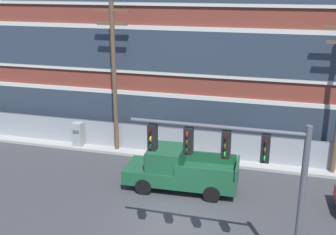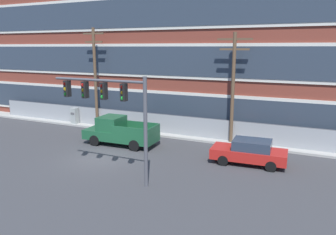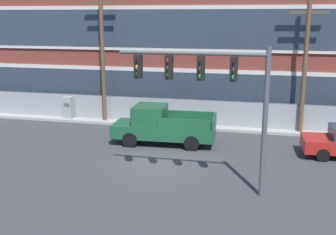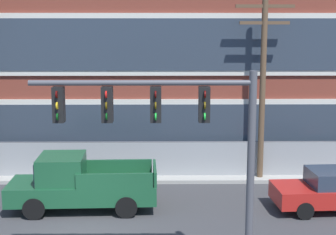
# 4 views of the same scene
# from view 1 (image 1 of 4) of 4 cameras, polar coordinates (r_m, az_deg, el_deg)

# --- Properties ---
(ground_plane) EXTENTS (160.00, 160.00, 0.00)m
(ground_plane) POSITION_cam_1_polar(r_m,az_deg,el_deg) (18.33, 0.60, -14.43)
(ground_plane) COLOR #38383A
(sidewalk_building_side) EXTENTS (80.00, 1.70, 0.16)m
(sidewalk_building_side) POSITION_cam_1_polar(r_m,az_deg,el_deg) (24.62, 4.96, -5.38)
(sidewalk_building_side) COLOR #9E9B93
(sidewalk_building_side) RESTS_ON ground
(chain_link_fence) EXTENTS (38.17, 0.06, 1.74)m
(chain_link_fence) POSITION_cam_1_polar(r_m,az_deg,el_deg) (24.03, 10.43, -4.15)
(chain_link_fence) COLOR gray
(chain_link_fence) RESTS_ON ground
(traffic_signal_mast) EXTENTS (5.73, 0.43, 5.74)m
(traffic_signal_mast) POSITION_cam_1_polar(r_m,az_deg,el_deg) (13.71, 9.69, -6.09)
(traffic_signal_mast) COLOR #4C4C51
(traffic_signal_mast) RESTS_ON ground
(pickup_truck_dark_green) EXTENTS (5.63, 2.33, 2.10)m
(pickup_truck_dark_green) POSITION_cam_1_polar(r_m,az_deg,el_deg) (20.82, 1.39, -7.16)
(pickup_truck_dark_green) COLOR #194C2D
(pickup_truck_dark_green) RESTS_ON ground
(utility_pole_near_corner) EXTENTS (2.08, 0.26, 8.78)m
(utility_pole_near_corner) POSITION_cam_1_polar(r_m,az_deg,el_deg) (24.38, -7.32, 5.94)
(utility_pole_near_corner) COLOR brown
(utility_pole_near_corner) RESTS_ON ground
(electrical_cabinet) EXTENTS (0.59, 0.56, 1.62)m
(electrical_cabinet) POSITION_cam_1_polar(r_m,az_deg,el_deg) (26.41, -12.07, -2.37)
(electrical_cabinet) COLOR #939993
(electrical_cabinet) RESTS_ON ground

